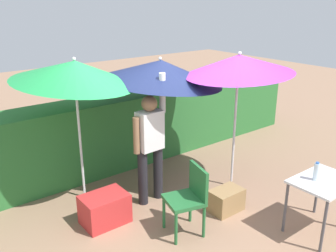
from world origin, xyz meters
TOP-DOWN VIEW (x-y plane):
  - ground_plane at (0.00, 0.00)m, footprint 24.00×24.00m
  - hedge_row at (0.00, 1.69)m, footprint 8.00×0.70m
  - umbrella_rainbow at (0.95, -0.13)m, footprint 1.59×1.58m
  - umbrella_orange at (-1.05, 0.99)m, footprint 1.71×1.70m
  - umbrella_yellow at (0.22, 0.78)m, footprint 1.94×1.93m
  - person_vendor at (-0.31, 0.31)m, footprint 0.55×0.24m
  - chair_plastic at (-0.38, -0.62)m, footprint 0.54×0.54m
  - cooler_box at (-1.13, 0.20)m, footprint 0.60×0.42m
  - crate_cardboard at (0.36, -0.58)m, footprint 0.47×0.31m
  - folding_table at (0.95, -1.63)m, footprint 0.80×0.60m
  - bottle_water at (0.86, -1.56)m, footprint 0.07×0.07m

SIDE VIEW (x-z plane):
  - ground_plane at x=0.00m, z-range 0.00..0.00m
  - crate_cardboard at x=0.36m, z-range 0.00..0.33m
  - cooler_box at x=-1.13m, z-range 0.00..0.41m
  - chair_plastic at x=-0.38m, z-range 0.07..0.96m
  - hedge_row at x=0.00m, z-range 0.00..1.25m
  - folding_table at x=0.95m, z-range 0.28..1.00m
  - bottle_water at x=0.86m, z-range 0.72..0.96m
  - person_vendor at x=-0.31m, z-range -0.01..1.87m
  - umbrella_yellow at x=0.22m, z-range 0.76..2.84m
  - umbrella_orange at x=-1.05m, z-range 0.82..3.00m
  - umbrella_rainbow at x=0.95m, z-range 0.87..3.03m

